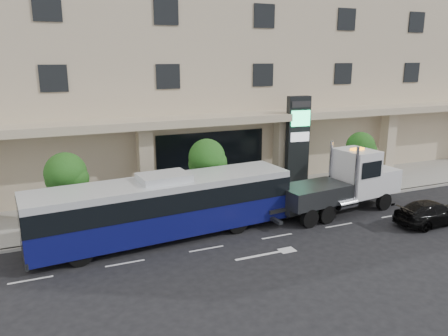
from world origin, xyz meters
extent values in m
plane|color=black|center=(0.00, 0.00, 0.00)|extent=(120.00, 120.00, 0.00)
cube|color=gray|center=(0.00, 5.00, 0.07)|extent=(120.00, 6.00, 0.15)
cube|color=gray|center=(0.00, 2.00, 0.07)|extent=(120.00, 0.30, 0.15)
cube|color=#BDAB8E|center=(0.00, 15.50, 10.00)|extent=(60.00, 15.00, 20.00)
cube|color=#BDAB8E|center=(0.00, 6.80, 5.20)|extent=(60.00, 2.80, 0.50)
cube|color=black|center=(0.00, 7.97, 2.15)|extent=(8.00, 0.12, 4.00)
cube|color=#BDAB8E|center=(-5.00, 6.80, 2.60)|extent=(0.90, 0.90, 4.90)
cube|color=#BDAB8E|center=(5.00, 6.80, 2.60)|extent=(0.90, 0.90, 4.90)
cube|color=#BDAB8E|center=(15.00, 6.80, 2.60)|extent=(0.90, 0.90, 4.90)
cylinder|color=#422B19|center=(-10.00, 3.60, 1.55)|extent=(0.14, 0.14, 2.80)
sphere|color=#234413|center=(-10.00, 3.60, 3.27)|extent=(2.20, 2.20, 2.20)
sphere|color=#234413|center=(-9.65, 3.40, 2.95)|extent=(1.65, 1.65, 1.65)
sphere|color=#234413|center=(-10.30, 3.80, 2.87)|extent=(1.54, 1.54, 1.54)
cylinder|color=#422B19|center=(-2.00, 3.60, 1.62)|extent=(0.14, 0.14, 2.94)
sphere|color=#234413|center=(-2.00, 3.60, 3.43)|extent=(2.20, 2.20, 2.20)
sphere|color=#234413|center=(-1.65, 3.40, 3.09)|extent=(1.65, 1.65, 1.65)
sphere|color=#234413|center=(-2.30, 3.80, 3.01)|extent=(1.54, 1.54, 1.54)
cylinder|color=#422B19|center=(9.50, 3.60, 1.51)|extent=(0.14, 0.14, 2.73)
sphere|color=#234413|center=(9.50, 3.60, 3.19)|extent=(2.00, 2.00, 2.00)
sphere|color=#234413|center=(9.85, 3.40, 2.88)|extent=(1.50, 1.50, 1.50)
sphere|color=#234413|center=(9.20, 3.80, 2.80)|extent=(1.40, 1.40, 1.40)
cylinder|color=black|center=(-9.90, -0.93, 0.57)|extent=(1.16, 0.44, 1.14)
cylinder|color=black|center=(-10.10, 1.45, 0.57)|extent=(1.16, 0.44, 1.14)
cylinder|color=black|center=(-1.73, -0.24, 0.57)|extent=(1.16, 0.44, 1.14)
cylinder|color=black|center=(-1.94, 2.14, 0.57)|extent=(1.16, 0.44, 1.14)
cube|color=#0D1054|center=(-5.46, 0.64, 1.08)|extent=(13.85, 4.00, 1.37)
cube|color=black|center=(-5.46, 0.64, 2.28)|extent=(13.86, 4.04, 1.02)
cube|color=silver|center=(-5.46, 0.64, 2.96)|extent=(13.85, 4.00, 0.34)
cube|color=silver|center=(-5.46, 0.64, 3.30)|extent=(2.65, 2.03, 0.34)
cube|color=#2D3033|center=(-12.22, 0.07, 0.51)|extent=(0.38, 2.85, 0.34)
cube|color=#2D3033|center=(1.29, 1.22, 0.51)|extent=(0.38, 2.85, 0.34)
cube|color=#2D3033|center=(5.31, 0.28, 0.78)|extent=(8.30, 1.88, 0.39)
cube|color=white|center=(8.45, 0.63, 1.70)|extent=(2.18, 2.43, 1.46)
cube|color=silver|center=(9.41, 0.74, 1.70)|extent=(0.30, 1.94, 1.16)
cube|color=white|center=(6.52, 0.42, 2.38)|extent=(2.20, 2.63, 2.81)
cube|color=black|center=(7.43, 0.52, 2.81)|extent=(0.34, 2.13, 1.16)
cylinder|color=silver|center=(5.58, -0.76, 2.62)|extent=(0.19, 0.19, 3.30)
cylinder|color=silver|center=(5.34, 1.36, 2.62)|extent=(0.19, 0.19, 3.30)
cube|color=#2D3033|center=(3.24, 0.05, 1.50)|extent=(4.31, 2.77, 1.07)
cube|color=#2D3033|center=(0.93, -0.21, 0.92)|extent=(1.57, 0.44, 0.21)
cube|color=#2D3033|center=(0.35, -0.28, 0.53)|extent=(0.44, 1.76, 0.17)
cube|color=orange|center=(6.52, 0.42, 3.83)|extent=(0.91, 0.43, 0.14)
cylinder|color=black|center=(8.18, -0.42, 0.53)|extent=(1.10, 0.43, 1.07)
cylinder|color=black|center=(7.95, 1.60, 0.53)|extent=(1.10, 0.43, 1.07)
cylinder|color=black|center=(3.55, -0.94, 0.53)|extent=(1.10, 0.43, 1.07)
cylinder|color=black|center=(3.32, 1.08, 0.53)|extent=(1.10, 0.43, 1.07)
cylinder|color=black|center=(2.29, -1.08, 0.53)|extent=(1.10, 0.43, 1.07)
cylinder|color=black|center=(2.07, 0.94, 0.53)|extent=(1.10, 0.43, 1.07)
imported|color=black|center=(8.95, -3.33, 0.67)|extent=(4.67, 1.96, 1.35)
cube|color=black|center=(5.64, 5.67, 3.39)|extent=(1.67, 0.69, 6.49)
cube|color=#26E484|center=(5.64, 5.37, 5.12)|extent=(1.41, 0.19, 1.08)
cube|color=silver|center=(5.64, 5.37, 3.83)|extent=(1.41, 0.19, 0.65)
cube|color=#262628|center=(5.64, 5.37, 6.10)|extent=(1.41, 0.19, 0.43)
camera|label=1|loc=(-11.01, -20.19, 9.16)|focal=35.00mm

